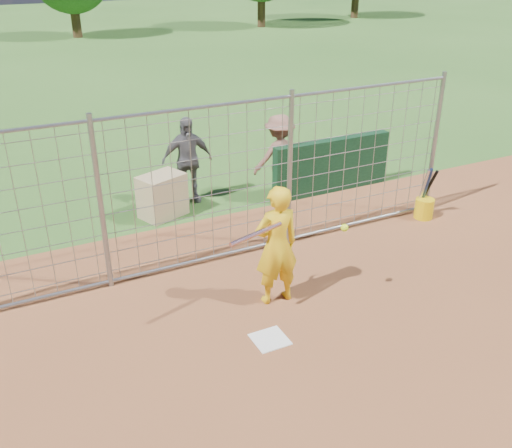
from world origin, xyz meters
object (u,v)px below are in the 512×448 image
bystander_b (187,160)px  bystander_c (279,156)px  equipment_bin (162,196)px  bucket_with_bats (424,206)px  batter (277,246)px

bystander_b → bystander_c: 1.79m
equipment_bin → bucket_with_bats: bucket_with_bats is taller
batter → equipment_bin: size_ratio=2.18×
bystander_c → bucket_with_bats: size_ratio=1.70×
batter → bystander_c: batter is taller
bystander_b → bucket_with_bats: 4.51m
equipment_bin → bystander_c: bearing=-24.0°
bystander_c → equipment_bin: size_ratio=2.07×
batter → bucket_with_bats: size_ratio=1.79×
bystander_c → equipment_bin: bearing=-4.2°
bucket_with_bats → bystander_c: bearing=131.6°
batter → equipment_bin: 3.49m
bystander_b → equipment_bin: bystander_b is taller
batter → bystander_c: size_ratio=1.05×
bystander_b → equipment_bin: 0.91m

